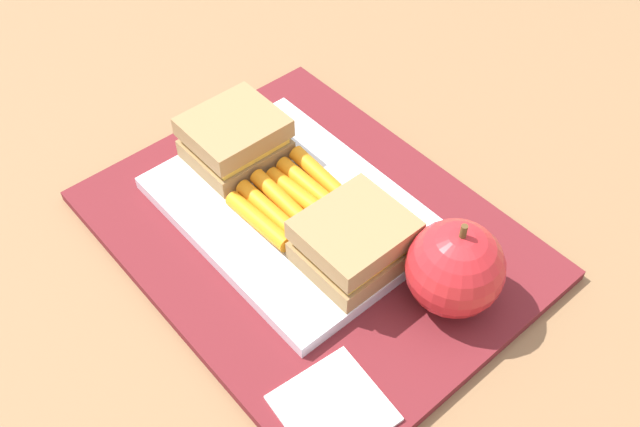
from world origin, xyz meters
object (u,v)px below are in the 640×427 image
at_px(food_tray, 292,209).
at_px(apple, 455,268).
at_px(sandwich_half_left, 235,138).
at_px(sandwich_half_right, 354,241).
at_px(carrot_sticks_bundle, 291,198).
at_px(paper_napkin, 333,408).

bearing_deg(food_tray, apple, 13.98).
height_order(sandwich_half_left, sandwich_half_right, same).
height_order(sandwich_half_left, apple, apple).
height_order(food_tray, apple, apple).
bearing_deg(apple, food_tray, -166.02).
xyz_separation_m(food_tray, carrot_sticks_bundle, (-0.00, 0.00, 0.01)).
relative_size(food_tray, sandwich_half_left, 2.88).
relative_size(food_tray, paper_napkin, 3.29).
height_order(food_tray, paper_napkin, food_tray).
distance_m(carrot_sticks_bundle, paper_napkin, 0.19).
bearing_deg(apple, paper_napkin, -85.07).
xyz_separation_m(sandwich_half_right, paper_napkin, (0.08, -0.09, -0.03)).
height_order(food_tray, carrot_sticks_bundle, carrot_sticks_bundle).
height_order(apple, paper_napkin, apple).
bearing_deg(sandwich_half_left, food_tray, 0.00).
bearing_deg(paper_napkin, apple, 94.93).
bearing_deg(carrot_sticks_bundle, sandwich_half_right, -0.02).
xyz_separation_m(sandwich_half_left, carrot_sticks_bundle, (0.08, 0.00, -0.02)).
xyz_separation_m(carrot_sticks_bundle, apple, (0.15, 0.04, 0.02)).
bearing_deg(carrot_sticks_bundle, sandwich_half_left, -179.98).
height_order(sandwich_half_left, carrot_sticks_bundle, sandwich_half_left).
xyz_separation_m(sandwich_half_left, apple, (0.23, 0.04, 0.00)).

